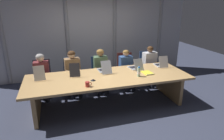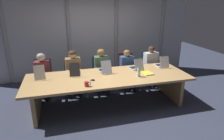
# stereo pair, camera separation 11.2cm
# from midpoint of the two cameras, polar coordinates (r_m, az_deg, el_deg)

# --- Properties ---
(ground_plane) EXTENTS (13.16, 13.16, 0.00)m
(ground_plane) POSITION_cam_midpoint_polar(r_m,az_deg,el_deg) (4.81, -1.59, -10.03)
(ground_plane) COLOR #383D51
(conference_table) EXTENTS (3.75, 1.30, 0.74)m
(conference_table) POSITION_cam_midpoint_polar(r_m,az_deg,el_deg) (4.56, -1.66, -3.51)
(conference_table) COLOR tan
(conference_table) RESTS_ON ground_plane
(curtain_backdrop) EXTENTS (6.58, 0.17, 3.11)m
(curtain_backdrop) POSITION_cam_midpoint_polar(r_m,az_deg,el_deg) (6.34, -6.84, 11.82)
(curtain_backdrop) COLOR #B2B2B7
(curtain_backdrop) RESTS_ON ground_plane
(laptop_left_end) EXTENTS (0.29, 0.49, 0.33)m
(laptop_left_end) POSITION_cam_midpoint_polar(r_m,az_deg,el_deg) (4.67, -21.21, -1.56)
(laptop_left_end) COLOR beige
(laptop_left_end) RESTS_ON conference_table
(laptop_left_mid) EXTENTS (0.28, 0.46, 0.32)m
(laptop_left_mid) POSITION_cam_midpoint_polar(r_m,az_deg,el_deg) (4.66, -11.49, -0.67)
(laptop_left_mid) COLOR #2D2D33
(laptop_left_mid) RESTS_ON conference_table
(laptop_center) EXTENTS (0.28, 0.51, 0.31)m
(laptop_center) POSITION_cam_midpoint_polar(r_m,az_deg,el_deg) (4.78, -2.94, 0.19)
(laptop_center) COLOR #A8ADB7
(laptop_center) RESTS_ON conference_table
(laptop_right_mid) EXTENTS (0.30, 0.47, 0.30)m
(laptop_right_mid) POSITION_cam_midpoint_polar(r_m,az_deg,el_deg) (5.00, 6.26, 0.94)
(laptop_right_mid) COLOR #A8ADB7
(laptop_right_mid) RESTS_ON conference_table
(laptop_right_end) EXTENTS (0.27, 0.44, 0.31)m
(laptop_right_end) POSITION_cam_midpoint_polar(r_m,az_deg,el_deg) (5.34, 13.53, 1.70)
(laptop_right_end) COLOR #BCBCC1
(laptop_right_end) RESTS_ON conference_table
(office_chair_left_end) EXTENTS (0.60, 0.60, 0.94)m
(office_chair_left_end) POSITION_cam_midpoint_polar(r_m,az_deg,el_deg) (5.49, -20.07, -3.49)
(office_chair_left_end) COLOR #2D2D38
(office_chair_left_end) RESTS_ON ground_plane
(office_chair_left_mid) EXTENTS (0.60, 0.61, 0.93)m
(office_chair_left_mid) POSITION_cam_midpoint_polar(r_m,az_deg,el_deg) (5.47, -12.25, -2.81)
(office_chair_left_mid) COLOR navy
(office_chair_left_mid) RESTS_ON ground_plane
(office_chair_center) EXTENTS (0.60, 0.60, 0.90)m
(office_chair_center) POSITION_cam_midpoint_polar(r_m,az_deg,el_deg) (5.58, -4.08, -2.07)
(office_chair_center) COLOR navy
(office_chair_center) RESTS_ON ground_plane
(office_chair_right_mid) EXTENTS (0.60, 0.60, 0.95)m
(office_chair_right_mid) POSITION_cam_midpoint_polar(r_m,az_deg,el_deg) (5.78, 3.38, -1.15)
(office_chair_right_mid) COLOR #511E19
(office_chair_right_mid) RESTS_ON ground_plane
(office_chair_right_end) EXTENTS (0.60, 0.61, 0.95)m
(office_chair_right_end) POSITION_cam_midpoint_polar(r_m,az_deg,el_deg) (6.05, 9.84, -0.46)
(office_chair_right_end) COLOR navy
(office_chair_right_end) RESTS_ON ground_plane
(person_left_end) EXTENTS (0.39, 0.56, 1.15)m
(person_left_end) POSITION_cam_midpoint_polar(r_m,az_deg,el_deg) (5.23, -20.55, -1.04)
(person_left_end) COLOR brown
(person_left_end) RESTS_ON ground_plane
(person_left_mid) EXTENTS (0.43, 0.56, 1.17)m
(person_left_mid) POSITION_cam_midpoint_polar(r_m,az_deg,el_deg) (5.22, -11.96, -0.08)
(person_left_mid) COLOR olive
(person_left_mid) RESTS_ON ground_plane
(person_center) EXTENTS (0.39, 0.56, 1.16)m
(person_center) POSITION_cam_midpoint_polar(r_m,az_deg,el_deg) (5.33, -3.82, 0.60)
(person_center) COLOR #4C6B4C
(person_center) RESTS_ON ground_plane
(person_right_mid) EXTENTS (0.38, 0.55, 1.10)m
(person_right_mid) POSITION_cam_midpoint_polar(r_m,az_deg,el_deg) (5.53, 3.79, 0.83)
(person_right_mid) COLOR #335184
(person_right_mid) RESTS_ON ground_plane
(person_right_end) EXTENTS (0.44, 0.57, 1.15)m
(person_right_end) POSITION_cam_midpoint_polar(r_m,az_deg,el_deg) (5.83, 10.79, 1.81)
(person_right_end) COLOR silver
(person_right_end) RESTS_ON ground_plane
(water_bottle_primary) EXTENTS (0.07, 0.07, 0.23)m
(water_bottle_primary) POSITION_cam_midpoint_polar(r_m,az_deg,el_deg) (4.48, 7.15, -0.60)
(water_bottle_primary) COLOR #ADD1B2
(water_bottle_primary) RESTS_ON conference_table
(coffee_mug_near) EXTENTS (0.14, 0.09, 0.10)m
(coffee_mug_near) POSITION_cam_midpoint_polar(r_m,az_deg,el_deg) (3.97, -7.97, -4.15)
(coffee_mug_near) COLOR #B2332D
(coffee_mug_near) RESTS_ON conference_table
(conference_mic_left_side) EXTENTS (0.11, 0.11, 0.03)m
(conference_mic_left_side) POSITION_cam_midpoint_polar(r_m,az_deg,el_deg) (4.27, -6.34, -2.88)
(conference_mic_left_side) COLOR black
(conference_mic_left_side) RESTS_ON conference_table
(spiral_notepad) EXTENTS (0.24, 0.32, 0.03)m
(spiral_notepad) POSITION_cam_midpoint_polar(r_m,az_deg,el_deg) (4.76, 9.70, -0.82)
(spiral_notepad) COLOR yellow
(spiral_notepad) RESTS_ON conference_table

